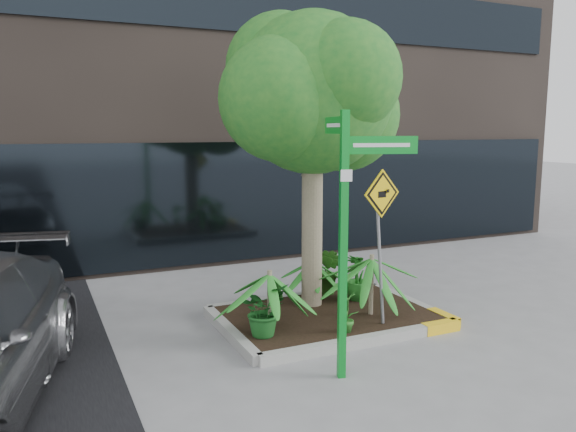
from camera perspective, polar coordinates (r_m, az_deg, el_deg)
name	(u,v)px	position (r m, az deg, el deg)	size (l,w,h in m)	color
ground	(325,330)	(8.58, 3.82, -11.46)	(80.00, 80.00, 0.00)	gray
planter	(330,316)	(8.88, 4.31, -10.06)	(3.35, 2.36, 0.15)	#9E9E99
tree	(312,94)	(8.85, 2.48, 12.28)	(3.20, 2.84, 4.80)	gray
palm_front	(372,259)	(8.63, 8.51, -4.29)	(1.06, 1.06, 1.17)	gray
palm_left	(270,274)	(7.83, -1.88, -5.95)	(0.99, 0.99, 1.10)	gray
palm_back	(314,261)	(9.40, 2.62, -4.61)	(0.77, 0.77, 0.86)	gray
shrub_a	(263,310)	(7.82, -2.51, -9.52)	(0.65, 0.65, 0.72)	#18551D
shrub_b	(358,277)	(9.46, 7.14, -6.17)	(0.43, 0.43, 0.77)	#1F691F
shrub_c	(348,311)	(8.00, 6.07, -9.59)	(0.31, 0.31, 0.60)	#2C7725
shrub_d	(329,271)	(9.69, 4.20, -5.63)	(0.45, 0.45, 0.81)	#255618
street_sign_post	(347,215)	(6.60, 6.04, 0.06)	(0.92, 1.09, 3.19)	#0C8C26
cattle_sign	(381,220)	(8.17, 9.42, -0.41)	(0.68, 0.25, 2.26)	slate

